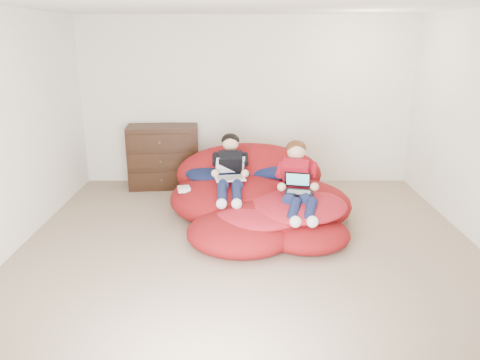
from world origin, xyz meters
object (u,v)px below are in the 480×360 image
object	(u,v)px
younger_boy	(298,179)
beanbag_pile	(258,198)
laptop_white	(230,172)
dresser	(164,156)
laptop_black	(298,187)
older_boy	(230,167)

from	to	relation	value
younger_boy	beanbag_pile	bearing A→B (deg)	139.62
younger_boy	laptop_white	size ratio (longest dim) A/B	2.54
dresser	laptop_black	distance (m)	2.53
younger_boy	laptop_black	world-z (taller)	younger_boy
younger_boy	older_boy	bearing A→B (deg)	155.18
dresser	younger_boy	distance (m)	2.49
beanbag_pile	laptop_black	bearing A→B (deg)	-45.00
older_boy	laptop_black	bearing A→B (deg)	-28.61
dresser	laptop_black	bearing A→B (deg)	-44.12
dresser	laptop_white	bearing A→B (deg)	-53.61
beanbag_pile	laptop_white	size ratio (longest dim) A/B	5.47
older_boy	younger_boy	distance (m)	0.87
laptop_black	older_boy	bearing A→B (deg)	151.39
beanbag_pile	laptop_black	size ratio (longest dim) A/B	6.53
older_boy	laptop_black	distance (m)	0.90
dresser	laptop_white	size ratio (longest dim) A/B	2.55
dresser	older_boy	xyz separation A→B (m)	(1.03, -1.33, 0.20)
older_boy	beanbag_pile	bearing A→B (deg)	1.22
laptop_black	laptop_white	bearing A→B (deg)	155.12
older_boy	younger_boy	xyz separation A→B (m)	(0.79, -0.36, -0.04)
older_boy	laptop_white	xyz separation A→B (m)	(0.00, -0.06, -0.05)
younger_boy	laptop_white	distance (m)	0.84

